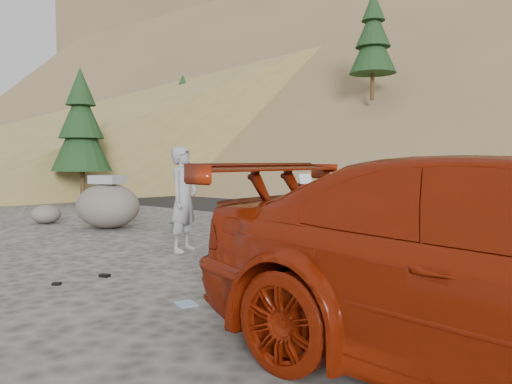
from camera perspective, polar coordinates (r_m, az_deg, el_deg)
ground at (r=8.30m, az=-5.41°, el=-7.69°), size 140.00×140.00×0.00m
road at (r=15.95m, az=17.94°, el=-2.40°), size 120.00×7.00×0.05m
conifer_verge at (r=19.67m, az=-19.34°, el=7.12°), size 2.20×2.20×5.04m
motorcycle at (r=10.41m, az=8.08°, el=-2.19°), size 2.19×1.08×1.35m
man at (r=9.09m, az=-8.21°, el=-6.72°), size 0.62×0.78×1.88m
boulder at (r=12.47m, az=-16.58°, el=-1.47°), size 1.76×1.53×1.25m
small_rock at (r=13.96m, az=-22.88°, el=-2.35°), size 0.84×0.76×0.48m
gear_blue_mat at (r=6.99m, az=-0.96°, el=-9.00°), size 0.52×0.29×0.20m
gear_bottle at (r=5.54m, az=2.61°, el=-12.44°), size 0.08×0.08×0.19m
gear_funnel at (r=4.74m, az=17.30°, el=-15.38°), size 0.18×0.18×0.20m
gear_glove_a at (r=7.38m, az=-16.92°, el=-9.12°), size 0.16×0.13×0.04m
gear_glove_b at (r=7.12m, az=-21.83°, el=-9.71°), size 0.13×0.12×0.03m
gear_blue_cloth at (r=5.84m, az=-7.98°, el=-12.54°), size 0.34×0.30×0.01m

